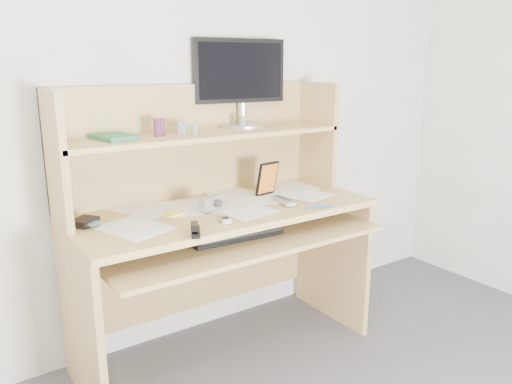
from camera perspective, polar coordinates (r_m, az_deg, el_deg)
back_wall at (r=2.50m, az=-7.67°, el=11.01°), size 3.60×0.04×2.50m
desk at (r=2.39m, az=-4.63°, el=-2.62°), size 1.40×0.70×1.30m
paper_clutter at (r=2.31m, az=-3.66°, el=-1.72°), size 1.32×0.54×0.01m
keyboard at (r=2.21m, az=-2.48°, el=-4.85°), size 0.43×0.18×0.03m
tv_remote at (r=2.37m, az=3.10°, el=-0.97°), size 0.07×0.17×0.02m
flip_phone at (r=2.09m, az=-3.66°, el=-3.04°), size 0.05×0.08×0.02m
stapler at (r=1.95m, az=-6.92°, el=-4.13°), size 0.08×0.12×0.04m
wallet at (r=2.16m, az=-19.02°, el=-3.20°), size 0.13×0.12×0.03m
sticky_note_pad at (r=2.22m, az=-9.38°, el=-2.45°), size 0.08×0.08×0.01m
digital_camera at (r=2.24m, az=-5.22°, el=-1.32°), size 0.11×0.07×0.06m
game_case at (r=2.48m, az=1.29°, el=1.55°), size 0.12×0.03×0.17m
blue_pen at (r=2.30m, az=7.14°, el=-1.67°), size 0.13×0.05×0.01m
card_box at (r=2.27m, az=-10.97°, el=7.27°), size 0.06×0.04×0.08m
shelf_book at (r=2.22m, az=-15.87°, el=6.06°), size 0.18×0.22×0.02m
chip_stack_a at (r=2.31m, az=-7.06°, el=7.14°), size 0.04×0.04×0.05m
chip_stack_b at (r=2.33m, az=-8.69°, el=7.27°), size 0.04×0.04×0.06m
chip_stack_c at (r=2.33m, az=-8.36°, el=7.15°), size 0.05×0.05×0.05m
chip_stack_d at (r=2.49m, az=-1.55°, el=7.92°), size 0.04×0.04×0.06m
monitor at (r=2.58m, az=-1.79°, el=12.64°), size 0.51×0.25×0.44m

